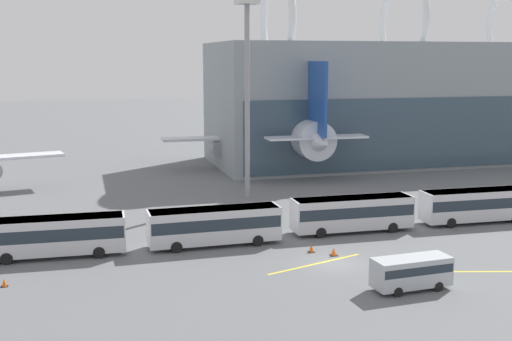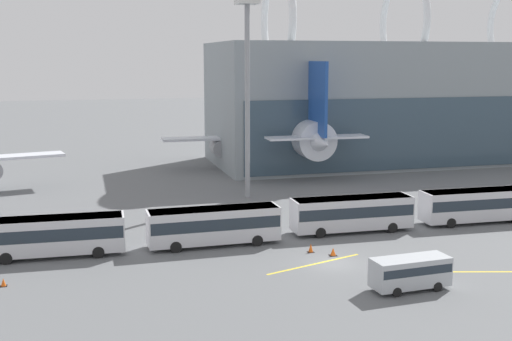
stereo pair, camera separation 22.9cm
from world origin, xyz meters
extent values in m
plane|color=slate|center=(0.00, 0.00, 0.00)|extent=(440.00, 440.00, 0.00)
torus|color=white|center=(9.72, 47.80, 22.14)|extent=(1.10, 15.71, 15.71)
torus|color=white|center=(30.67, 47.80, 22.14)|extent=(1.10, 15.71, 15.71)
cylinder|color=silver|center=(11.30, 49.16, 5.54)|extent=(6.14, 33.43, 5.28)
sphere|color=silver|center=(11.73, 65.81, 5.54)|extent=(5.18, 5.18, 5.18)
cone|color=silver|center=(10.87, 32.52, 5.54)|extent=(5.21, 7.44, 5.02)
cube|color=silver|center=(11.25, 47.13, 4.62)|extent=(38.70, 4.26, 0.35)
cylinder|color=gray|center=(0.44, 47.41, 3.16)|extent=(2.51, 3.75, 2.41)
cylinder|color=gray|center=(22.06, 46.85, 3.16)|extent=(2.51, 3.75, 2.41)
cube|color=#1E4799|center=(10.89, 33.33, 11.23)|extent=(0.58, 6.86, 9.78)
cube|color=silver|center=(10.89, 33.33, 6.07)|extent=(13.82, 3.55, 0.28)
cylinder|color=gray|center=(11.59, 60.33, 2.78)|extent=(0.36, 0.36, 4.46)
cylinder|color=black|center=(11.59, 60.33, 0.55)|extent=(0.48, 1.11, 1.10)
cylinder|color=gray|center=(7.82, 47.22, 2.78)|extent=(0.36, 0.36, 4.46)
cylinder|color=black|center=(7.82, 47.22, 0.55)|extent=(0.48, 1.11, 1.10)
cylinder|color=gray|center=(14.68, 47.05, 2.78)|extent=(0.36, 0.36, 4.46)
cylinder|color=black|center=(14.68, 47.05, 0.55)|extent=(0.48, 1.11, 1.10)
cone|color=white|center=(68.96, 79.34, 4.86)|extent=(6.78, 8.99, 4.98)
cylinder|color=gray|center=(53.28, 66.75, 2.68)|extent=(2.91, 4.20, 2.04)
cube|color=orange|center=(68.74, 78.47, 9.62)|extent=(1.74, 5.48, 7.93)
cube|color=white|center=(68.74, 78.47, 5.39)|extent=(13.99, 6.43, 0.28)
cylinder|color=gray|center=(61.75, 64.62, 2.45)|extent=(0.36, 0.36, 3.79)
cylinder|color=black|center=(61.75, 64.62, 0.55)|extent=(0.70, 1.18, 1.10)
cube|color=silver|center=(-22.12, 7.97, 1.88)|extent=(11.85, 3.15, 3.00)
cube|color=#232D38|center=(-22.12, 7.97, 2.18)|extent=(11.62, 3.17, 1.05)
cube|color=silver|center=(-22.12, 7.97, 3.32)|extent=(11.50, 3.06, 0.12)
cylinder|color=black|center=(-18.44, 9.13, 0.50)|extent=(1.01, 0.33, 1.00)
cylinder|color=black|center=(-18.52, 6.57, 0.50)|extent=(1.01, 0.33, 1.00)
cylinder|color=black|center=(-25.73, 9.37, 0.50)|extent=(1.01, 0.33, 1.00)
cylinder|color=black|center=(-25.81, 6.80, 0.50)|extent=(1.01, 0.33, 1.00)
cube|color=silver|center=(-8.42, 7.70, 1.88)|extent=(11.81, 2.93, 3.00)
cube|color=#232D38|center=(-8.42, 7.70, 2.18)|extent=(11.57, 2.96, 1.05)
cube|color=silver|center=(-8.42, 7.70, 3.32)|extent=(11.45, 2.84, 0.12)
cylinder|color=black|center=(-4.79, 9.03, 0.50)|extent=(1.00, 0.31, 1.00)
cylinder|color=black|center=(-4.75, 6.47, 0.50)|extent=(1.00, 0.31, 1.00)
cylinder|color=black|center=(-12.08, 8.93, 0.50)|extent=(1.00, 0.31, 1.00)
cylinder|color=black|center=(-12.05, 6.36, 0.50)|extent=(1.00, 0.31, 1.00)
cube|color=silver|center=(5.29, 8.65, 1.88)|extent=(11.81, 2.96, 3.00)
cube|color=#232D38|center=(5.29, 8.65, 2.18)|extent=(11.58, 2.99, 1.05)
cube|color=silver|center=(5.29, 8.65, 3.32)|extent=(11.46, 2.88, 0.12)
cylinder|color=black|center=(8.96, 9.87, 0.50)|extent=(1.00, 0.32, 1.00)
cylinder|color=black|center=(8.92, 7.30, 0.50)|extent=(1.00, 0.32, 1.00)
cylinder|color=black|center=(1.67, 9.99, 0.50)|extent=(1.00, 0.32, 1.00)
cylinder|color=black|center=(1.62, 7.43, 0.50)|extent=(1.00, 0.32, 1.00)
cube|color=silver|center=(19.00, 8.59, 1.88)|extent=(11.84, 3.09, 3.00)
cube|color=#232D38|center=(19.00, 8.59, 2.18)|extent=(11.61, 3.11, 1.05)
cube|color=silver|center=(19.00, 8.59, 3.32)|extent=(11.49, 3.00, 0.12)
cylinder|color=black|center=(22.68, 9.77, 0.50)|extent=(1.01, 0.33, 1.00)
cylinder|color=black|center=(15.39, 9.97, 0.50)|extent=(1.01, 0.33, 1.00)
cylinder|color=black|center=(15.32, 7.40, 0.50)|extent=(1.01, 0.33, 1.00)
cube|color=#B2B7BC|center=(3.03, -6.97, 1.34)|extent=(5.89, 2.46, 2.09)
cube|color=#232D38|center=(3.03, -6.97, 1.68)|extent=(5.72, 2.47, 0.63)
cylinder|color=black|center=(4.64, -5.88, 0.35)|extent=(0.71, 0.27, 0.70)
cylinder|color=black|center=(4.77, -7.83, 0.35)|extent=(0.71, 0.27, 0.70)
cylinder|color=black|center=(1.30, -6.10, 0.35)|extent=(0.71, 0.27, 0.70)
cylinder|color=black|center=(1.43, -8.06, 0.35)|extent=(0.71, 0.27, 0.70)
cylinder|color=gray|center=(-0.51, 26.36, 11.33)|extent=(0.60, 0.60, 22.67)
cube|color=silver|center=(-0.51, 26.36, 22.92)|extent=(2.53, 2.53, 0.63)
cube|color=yellow|center=(10.77, -5.04, 0.00)|extent=(6.39, 1.92, 0.01)
cube|color=yellow|center=(-21.38, 10.75, 0.00)|extent=(6.68, 2.67, 0.01)
cube|color=yellow|center=(-1.59, 0.31, 0.00)|extent=(9.03, 3.24, 0.01)
cube|color=black|center=(0.73, 2.05, 0.01)|extent=(0.65, 0.65, 0.02)
cone|color=#EA5914|center=(0.73, 2.05, 0.35)|extent=(0.48, 0.48, 0.66)
cube|color=black|center=(-0.78, 3.45, 0.01)|extent=(0.55, 0.55, 0.02)
cone|color=#EA5914|center=(-0.78, 3.45, 0.40)|extent=(0.41, 0.41, 0.75)
cube|color=black|center=(-25.45, 1.46, 0.01)|extent=(0.50, 0.50, 0.02)
cone|color=#EA5914|center=(-25.45, 1.46, 0.32)|extent=(0.37, 0.37, 0.59)
camera|label=1|loc=(-19.51, -46.67, 16.54)|focal=45.00mm
camera|label=2|loc=(-19.29, -46.73, 16.54)|focal=45.00mm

